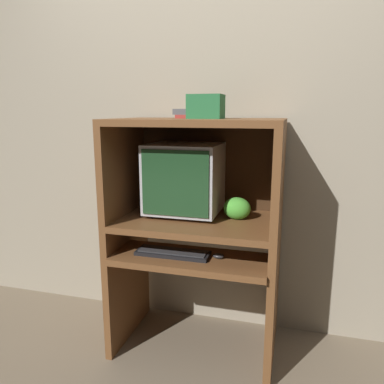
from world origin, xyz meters
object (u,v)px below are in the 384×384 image
(keyboard, at_px, (173,253))
(mouse, at_px, (218,256))
(storage_box, at_px, (206,107))
(book_stack, at_px, (187,114))
(snack_bag, at_px, (237,208))
(crt_monitor, at_px, (185,178))

(keyboard, relative_size, mouse, 6.62)
(mouse, bearing_deg, storage_box, 125.78)
(keyboard, height_order, book_stack, book_stack)
(mouse, bearing_deg, snack_bag, 69.60)
(keyboard, relative_size, snack_bag, 2.66)
(snack_bag, bearing_deg, mouse, -110.40)
(crt_monitor, xyz_separation_m, keyboard, (-0.00, -0.23, -0.38))
(crt_monitor, height_order, book_stack, book_stack)
(mouse, distance_m, snack_bag, 0.30)
(book_stack, height_order, storage_box, storage_box)
(mouse, height_order, book_stack, book_stack)
(keyboard, xyz_separation_m, book_stack, (0.02, 0.23, 0.75))
(keyboard, distance_m, snack_bag, 0.44)
(snack_bag, distance_m, book_stack, 0.61)
(crt_monitor, xyz_separation_m, storage_box, (0.14, -0.05, 0.41))
(crt_monitor, relative_size, keyboard, 1.02)
(keyboard, xyz_separation_m, storage_box, (0.14, 0.17, 0.79))
(mouse, distance_m, book_stack, 0.82)
(storage_box, bearing_deg, mouse, -54.22)
(keyboard, xyz_separation_m, mouse, (0.25, 0.02, 0.00))
(snack_bag, height_order, book_stack, book_stack)
(mouse, relative_size, storage_box, 0.34)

